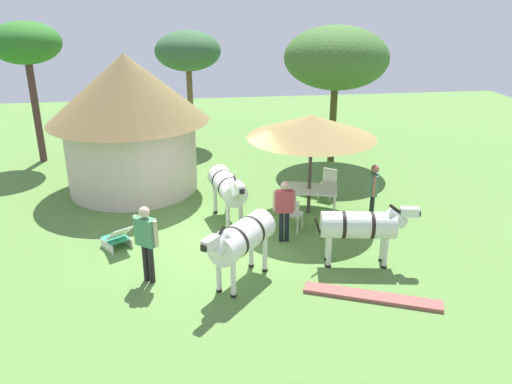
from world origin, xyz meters
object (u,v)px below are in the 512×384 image
object	(u,v)px
zebra_toward_hut	(361,226)
zebra_by_umbrella	(228,187)
shade_umbrella	(312,126)
guest_beside_umbrella	(285,206)
patio_chair_near_hut	(328,182)
guest_behind_table	(373,188)
zebra_nearest_camera	(241,239)
striped_lounge_chair	(117,238)
acacia_tree_left_background	(188,52)
thatched_hut	(129,117)
patio_chair_near_lawn	(292,213)
standing_watcher	(146,237)
patio_dining_table	(309,191)
acacia_tree_right_background	(26,45)
acacia_tree_behind_hut	(336,58)

from	to	relation	value
zebra_toward_hut	zebra_by_umbrella	bearing A→B (deg)	-124.84
shade_umbrella	guest_beside_umbrella	world-z (taller)	shade_umbrella
patio_chair_near_hut	guest_behind_table	xyz separation A→B (m)	(0.71, -1.86, 0.46)
zebra_toward_hut	zebra_nearest_camera	bearing A→B (deg)	-71.43
patio_chair_near_hut	guest_beside_umbrella	distance (m)	3.28
striped_lounge_chair	acacia_tree_left_background	size ratio (longest dim) A/B	0.21
thatched_hut	patio_chair_near_lawn	bearing A→B (deg)	-40.92
guest_behind_table	thatched_hut	bearing A→B (deg)	81.36
patio_chair_near_hut	zebra_by_umbrella	world-z (taller)	zebra_by_umbrella
standing_watcher	patio_chair_near_hut	bearing A→B (deg)	76.91
patio_chair_near_lawn	guest_beside_umbrella	xyz separation A→B (m)	(-0.31, -0.55, 0.44)
thatched_hut	shade_umbrella	world-z (taller)	thatched_hut
zebra_nearest_camera	patio_chair_near_hut	bearing A→B (deg)	-84.89
patio_dining_table	guest_beside_umbrella	distance (m)	1.96
guest_beside_umbrella	zebra_nearest_camera	size ratio (longest dim) A/B	0.84
zebra_by_umbrella	acacia_tree_right_background	distance (m)	9.43
shade_umbrella	guest_behind_table	xyz separation A→B (m)	(1.54, -0.85, -1.53)
patio_chair_near_hut	zebra_by_umbrella	size ratio (longest dim) A/B	0.39
shade_umbrella	guest_behind_table	world-z (taller)	shade_umbrella
striped_lounge_chair	zebra_toward_hut	bearing A→B (deg)	-48.55
guest_beside_umbrella	standing_watcher	distance (m)	3.58
acacia_tree_right_background	acacia_tree_left_background	world-z (taller)	acacia_tree_right_background
patio_chair_near_hut	guest_beside_umbrella	size ratio (longest dim) A/B	0.56
shade_umbrella	guest_behind_table	bearing A→B (deg)	-28.81
patio_chair_near_hut	standing_watcher	xyz separation A→B (m)	(-5.10, -4.17, 0.53)
patio_chair_near_lawn	acacia_tree_left_background	size ratio (longest dim) A/B	0.20
patio_dining_table	striped_lounge_chair	world-z (taller)	patio_dining_table
acacia_tree_behind_hut	guest_beside_umbrella	bearing A→B (deg)	-115.19
standing_watcher	zebra_toward_hut	xyz separation A→B (m)	(4.73, 0.12, -0.09)
zebra_nearest_camera	acacia_tree_left_background	xyz separation A→B (m)	(-0.84, 11.25, 2.59)
patio_chair_near_hut	zebra_nearest_camera	world-z (taller)	zebra_nearest_camera
striped_lounge_chair	acacia_tree_right_background	xyz separation A→B (m)	(-3.50, 7.44, 3.89)
acacia_tree_right_background	guest_behind_table	bearing A→B (deg)	-33.81
zebra_by_umbrella	patio_chair_near_hut	bearing A→B (deg)	-168.72
striped_lounge_chair	acacia_tree_right_background	size ratio (longest dim) A/B	0.19
standing_watcher	acacia_tree_right_background	size ratio (longest dim) A/B	0.36
acacia_tree_behind_hut	thatched_hut	bearing A→B (deg)	-164.60
acacia_tree_left_background	acacia_tree_behind_hut	bearing A→B (deg)	-32.64
guest_behind_table	acacia_tree_left_background	world-z (taller)	acacia_tree_left_background
shade_umbrella	patio_dining_table	distance (m)	1.85
standing_watcher	patio_dining_table	bearing A→B (deg)	74.11
shade_umbrella	patio_chair_near_lawn	bearing A→B (deg)	-122.47
acacia_tree_right_background	acacia_tree_left_background	bearing A→B (deg)	18.41
patio_chair_near_hut	acacia_tree_right_background	xyz separation A→B (m)	(-9.46, 4.95, 3.63)
standing_watcher	striped_lounge_chair	bearing A→B (deg)	154.78
acacia_tree_behind_hut	acacia_tree_left_background	world-z (taller)	acacia_tree_behind_hut
thatched_hut	zebra_by_umbrella	world-z (taller)	thatched_hut
guest_behind_table	zebra_toward_hut	world-z (taller)	guest_behind_table
zebra_nearest_camera	acacia_tree_right_background	xyz separation A→B (m)	(-6.33, 9.42, 3.10)
shade_umbrella	acacia_tree_right_background	world-z (taller)	acacia_tree_right_background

